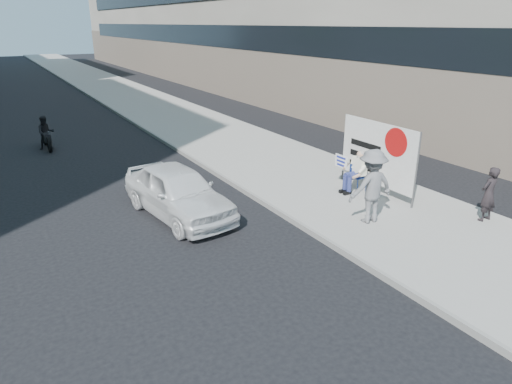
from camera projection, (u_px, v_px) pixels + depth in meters
ground at (328, 298)px, 9.03m from camera, size 160.00×160.00×0.00m
near_sidewalk at (167, 113)px, 27.05m from camera, size 5.00×120.00×0.15m
seated_protester at (356, 169)px, 14.08m from camera, size 0.83×1.12×1.31m
jogger at (371, 186)px, 11.82m from camera, size 1.34×0.87×1.97m
pedestrian_woman at (489, 194)px, 11.97m from camera, size 0.55×0.37×1.48m
protest_banner at (377, 153)px, 13.79m from camera, size 0.08×3.06×2.20m
white_sedan_near at (178, 191)px, 12.68m from camera, size 2.21×4.37×1.43m
motorcycle at (46, 134)px, 19.46m from camera, size 0.69×2.04×1.42m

